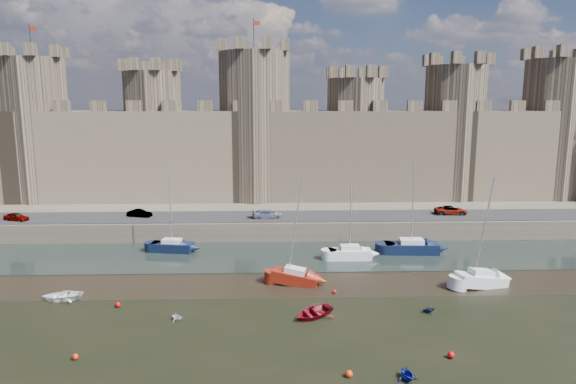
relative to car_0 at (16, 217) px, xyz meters
name	(u,v)px	position (x,y,z in m)	size (l,w,h in m)	color
ground	(207,357)	(28.84, -32.55, -3.07)	(160.00, 160.00, 0.00)	black
water_channel	(233,256)	(28.84, -8.55, -3.03)	(160.00, 12.00, 0.08)	black
quay	(247,193)	(28.84, 27.45, -1.82)	(160.00, 60.00, 2.50)	#4C443A
road	(238,217)	(28.84, 1.45, -0.52)	(160.00, 7.00, 0.10)	black
castle	(238,141)	(28.20, 15.45, 8.60)	(108.50, 11.00, 29.00)	#42382B
car_0	(16,217)	(0.00, 0.00, 0.00)	(1.35, 3.35, 1.14)	gray
car_1	(139,213)	(15.59, 1.68, -0.03)	(1.15, 3.30, 1.09)	gray
car_2	(268,214)	(32.91, 0.47, 0.03)	(1.68, 4.14, 1.20)	gray
car_3	(451,210)	(58.23, 1.95, 0.04)	(2.04, 4.42, 1.23)	gray
sailboat_1	(172,246)	(21.40, -6.40, -2.28)	(5.19, 2.69, 9.91)	black
sailboat_2	(350,253)	(42.42, -10.05, -2.24)	(4.85, 1.92, 10.43)	silver
sailboat_3	(411,247)	(50.12, -7.88, -2.24)	(6.34, 2.76, 10.90)	black
sailboat_4	(295,277)	(35.76, -17.84, -2.30)	(4.86, 2.82, 10.68)	maroon
sailboat_5	(481,279)	(53.99, -19.11, -2.30)	(5.35, 3.01, 10.89)	silver
dinghy_3	(177,317)	(25.52, -26.22, -2.76)	(1.02, 0.63, 1.19)	silver
dinghy_4	(313,314)	(36.94, -26.00, -2.70)	(2.54, 0.74, 3.55)	maroon
dinghy_5	(407,374)	(42.27, -35.92, -2.64)	(1.41, 0.86, 1.63)	navy
dinghy_6	(62,296)	(14.16, -21.27, -2.70)	(2.59, 0.75, 3.62)	white
dinghy_7	(429,310)	(46.95, -25.30, -2.77)	(0.99, 0.61, 1.15)	black
buoy_0	(75,357)	(19.58, -32.56, -2.85)	(0.44, 0.44, 0.44)	red
buoy_1	(118,305)	(19.81, -23.21, -2.83)	(0.49, 0.49, 0.49)	#BE0B08
buoy_2	(349,374)	(38.52, -35.51, -2.83)	(0.49, 0.49, 0.49)	red
buoy_3	(334,292)	(39.38, -20.55, -2.88)	(0.39, 0.39, 0.39)	red
buoy_5	(451,355)	(46.15, -33.20, -2.82)	(0.50, 0.50, 0.50)	red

